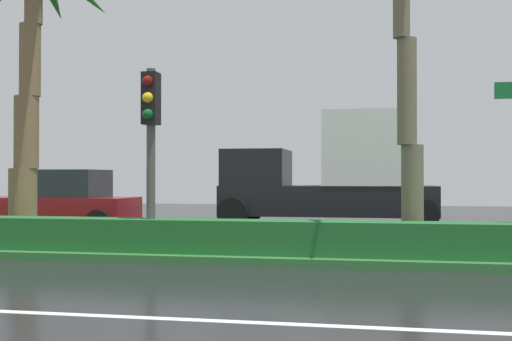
% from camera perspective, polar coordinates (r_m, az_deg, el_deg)
% --- Properties ---
extents(ground_plane, '(90.00, 42.00, 0.10)m').
position_cam_1_polar(ground_plane, '(13.63, 14.99, -7.18)').
color(ground_plane, black).
extents(near_lane_divider_stripe, '(81.00, 0.14, 0.01)m').
position_cam_1_polar(near_lane_divider_stripe, '(6.75, 19.31, -13.55)').
color(near_lane_divider_stripe, white).
rests_on(near_lane_divider_stripe, ground_plane).
extents(median_strip, '(85.50, 4.00, 0.15)m').
position_cam_1_polar(median_strip, '(12.62, 15.31, -7.14)').
color(median_strip, '#2D6B33').
rests_on(median_strip, ground_plane).
extents(median_hedge, '(76.50, 0.70, 0.60)m').
position_cam_1_polar(median_hedge, '(11.20, 15.86, -6.05)').
color(median_hedge, '#1E6028').
rests_on(median_hedge, median_strip).
extents(palm_tree_mid_left, '(3.86, 4.03, 6.77)m').
position_cam_1_polar(palm_tree_mid_left, '(14.96, -19.42, 14.07)').
color(palm_tree_mid_left, brown).
rests_on(palm_tree_mid_left, median_strip).
extents(traffic_signal_median_left, '(0.28, 0.43, 3.36)m').
position_cam_1_polar(traffic_signal_median_left, '(11.81, -9.44, 4.01)').
color(traffic_signal_median_left, '#4C4C47').
rests_on(traffic_signal_median_left, median_strip).
extents(car_in_traffic_leading, '(4.30, 2.02, 1.72)m').
position_cam_1_polar(car_in_traffic_leading, '(18.41, -17.29, -2.72)').
color(car_in_traffic_leading, maroon).
rests_on(car_in_traffic_leading, ground_plane).
extents(box_truck_lead, '(6.40, 2.64, 3.46)m').
position_cam_1_polar(box_truck_lead, '(19.40, 6.71, -0.50)').
color(box_truck_lead, black).
rests_on(box_truck_lead, ground_plane).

